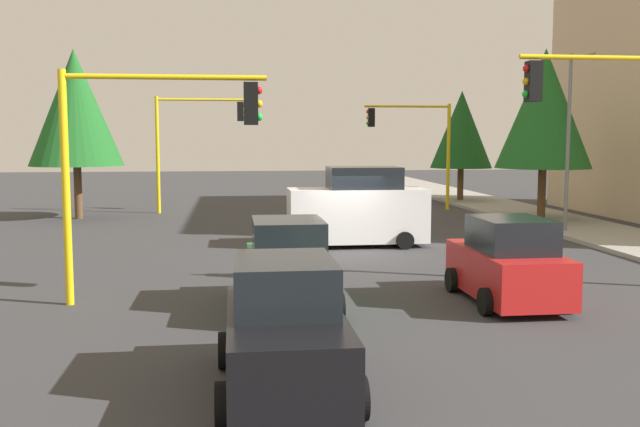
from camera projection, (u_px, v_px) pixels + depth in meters
The scene contains 15 objects.
ground_plane at pixel (352, 255), 23.03m from camera, with size 120.00×120.00×0.00m, color #353538.
sidewalk_kerb at pixel (584, 228), 29.23m from camera, with size 80.00×4.00×0.15m, color gray.
lane_arrow_near at pixel (286, 376), 11.30m from camera, with size 2.40×1.10×1.10m.
traffic_signal_far_left at pixel (415, 135), 37.12m from camera, with size 0.36×4.59×5.56m.
traffic_signal_far_right at pixel (193, 131), 35.72m from camera, with size 0.36×4.59×5.83m.
traffic_signal_near_right at pixel (150, 139), 16.03m from camera, with size 0.36×4.59×5.28m.
traffic_signal_near_left at pixel (625, 123), 17.37m from camera, with size 0.36×4.59×5.84m.
street_lamp_curbside at pixel (574, 123), 27.25m from camera, with size 2.15×0.28×7.00m.
tree_roadside_far at pixel (461, 130), 41.50m from camera, with size 3.58×3.58×6.51m.
tree_roadside_mid at pixel (544, 109), 31.61m from camera, with size 4.22×4.22×7.71m.
tree_opposite_side at pixel (75, 108), 32.99m from camera, with size 4.30×4.30×7.87m.
delivery_van_white at pixel (358, 209), 24.94m from camera, with size 2.22×4.80×2.77m.
car_red at pixel (508, 264), 16.35m from camera, with size 3.81×2.05×1.98m.
car_black at pixel (285, 332), 10.60m from camera, with size 3.89×2.02×1.98m.
car_green at pixel (289, 269), 15.75m from camera, with size 3.91×2.07×1.98m.
Camera 1 is at (22.46, -3.80, 3.77)m, focal length 40.01 mm.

